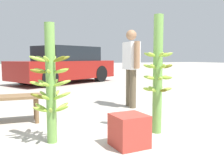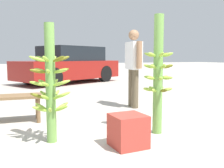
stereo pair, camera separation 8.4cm
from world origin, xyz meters
name	(u,v)px [view 1 (the left image)]	position (x,y,z in m)	size (l,w,h in m)	color
ground_plane	(119,141)	(0.00, 0.00, 0.00)	(80.00, 80.00, 0.00)	#B2AA9E
banana_stalk_left	(51,84)	(-0.73, 0.32, 0.70)	(0.48, 0.47, 1.39)	#6B9E47
banana_stalk_center	(158,74)	(0.61, 0.08, 0.78)	(0.39, 0.39, 1.55)	#6B9E47
vendor_person	(131,62)	(1.20, 1.72, 0.91)	(0.26, 0.67, 1.54)	brown
parked_car	(65,65)	(1.38, 7.09, 0.69)	(4.51, 3.27, 1.43)	maroon
produce_crate	(129,130)	(0.02, -0.21, 0.18)	(0.37, 0.37, 0.37)	#B2382D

